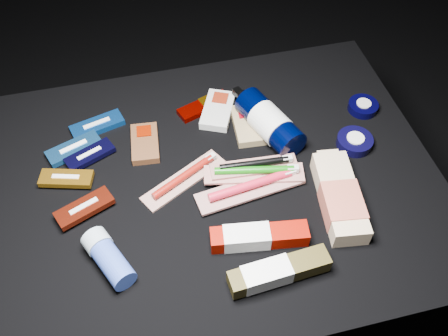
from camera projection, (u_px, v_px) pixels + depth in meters
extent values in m
plane|color=black|center=(220.00, 263.00, 1.42)|extent=(3.00, 3.00, 0.00)
cube|color=black|center=(219.00, 226.00, 1.27)|extent=(0.98, 0.78, 0.40)
cube|color=#11499C|center=(97.00, 125.00, 1.20)|extent=(0.13, 0.08, 0.01)
cube|color=silver|center=(97.00, 125.00, 1.20)|extent=(0.07, 0.03, 0.02)
cube|color=#1E5995|center=(74.00, 149.00, 1.15)|extent=(0.13, 0.09, 0.01)
cube|color=white|center=(74.00, 148.00, 1.15)|extent=(0.06, 0.03, 0.02)
cube|color=black|center=(90.00, 155.00, 1.14)|extent=(0.12, 0.08, 0.01)
cube|color=silver|center=(90.00, 155.00, 1.14)|extent=(0.06, 0.03, 0.01)
cube|color=#B37616|center=(66.00, 179.00, 1.09)|extent=(0.12, 0.07, 0.01)
cube|color=silver|center=(66.00, 178.00, 1.09)|extent=(0.06, 0.03, 0.02)
cube|color=maroon|center=(84.00, 208.00, 1.04)|extent=(0.13, 0.09, 0.01)
cube|color=beige|center=(84.00, 208.00, 1.04)|extent=(0.06, 0.03, 0.02)
cube|color=#543019|center=(145.00, 143.00, 1.16)|extent=(0.07, 0.12, 0.02)
cube|color=#641000|center=(144.00, 134.00, 1.18)|extent=(0.04, 0.04, 0.02)
cube|color=beige|center=(218.00, 110.00, 1.23)|extent=(0.11, 0.14, 0.02)
cube|color=maroon|center=(220.00, 101.00, 1.25)|extent=(0.05, 0.05, 0.02)
cube|color=#917A50|center=(248.00, 125.00, 1.20)|extent=(0.08, 0.13, 0.02)
cube|color=#6F040C|center=(246.00, 115.00, 1.22)|extent=(0.04, 0.04, 0.02)
cube|color=#710501|center=(204.00, 106.00, 1.24)|extent=(0.14, 0.09, 0.01)
cube|color=#956007|center=(212.00, 102.00, 1.25)|extent=(0.07, 0.06, 0.02)
cylinder|color=black|center=(270.00, 122.00, 1.17)|extent=(0.13, 0.20, 0.07)
cylinder|color=silver|center=(270.00, 124.00, 1.16)|extent=(0.10, 0.10, 0.08)
cylinder|color=black|center=(244.00, 97.00, 1.22)|extent=(0.03, 0.03, 0.03)
cube|color=black|center=(239.00, 94.00, 1.24)|extent=(0.03, 0.04, 0.02)
cylinder|color=black|center=(363.00, 107.00, 1.24)|extent=(0.07, 0.07, 0.02)
cylinder|color=silver|center=(363.00, 106.00, 1.24)|extent=(0.04, 0.04, 0.02)
cylinder|color=black|center=(355.00, 142.00, 1.16)|extent=(0.08, 0.08, 0.02)
cylinder|color=white|center=(355.00, 141.00, 1.16)|extent=(0.04, 0.04, 0.03)
cube|color=beige|center=(339.00, 197.00, 1.05)|extent=(0.10, 0.22, 0.04)
cube|color=#C15E49|center=(342.00, 206.00, 1.04)|extent=(0.09, 0.11, 0.05)
cube|color=beige|center=(328.00, 158.00, 1.12)|extent=(0.05, 0.03, 0.03)
cylinder|color=#334CA8|center=(113.00, 264.00, 0.95)|extent=(0.08, 0.11, 0.05)
cylinder|color=#9AADB7|center=(97.00, 242.00, 0.98)|extent=(0.06, 0.05, 0.05)
cube|color=#B3ABA9|center=(184.00, 180.00, 1.10)|extent=(0.20, 0.14, 0.01)
cylinder|color=maroon|center=(183.00, 177.00, 1.09)|extent=(0.15, 0.09, 0.02)
cube|color=beige|center=(211.00, 158.00, 1.13)|extent=(0.03, 0.02, 0.01)
cube|color=beige|center=(250.00, 189.00, 1.08)|extent=(0.25, 0.09, 0.01)
cylinder|color=red|center=(250.00, 185.00, 1.07)|extent=(0.19, 0.04, 0.02)
cube|color=silver|center=(289.00, 172.00, 1.09)|extent=(0.03, 0.02, 0.01)
cube|color=beige|center=(254.00, 174.00, 1.10)|extent=(0.23, 0.09, 0.01)
cylinder|color=#10640B|center=(254.00, 170.00, 1.09)|extent=(0.17, 0.05, 0.02)
cube|color=silver|center=(293.00, 169.00, 1.09)|extent=(0.03, 0.02, 0.01)
cube|color=#ACA6A1|center=(254.00, 167.00, 1.10)|extent=(0.20, 0.06, 0.01)
cylinder|color=black|center=(254.00, 163.00, 1.09)|extent=(0.15, 0.03, 0.02)
cube|color=silver|center=(287.00, 159.00, 1.10)|extent=(0.02, 0.01, 0.01)
cube|color=#880A00|center=(259.00, 237.00, 1.00)|extent=(0.20, 0.07, 0.04)
cube|color=silver|center=(247.00, 237.00, 0.99)|extent=(0.10, 0.06, 0.04)
cube|color=#3D3412|center=(279.00, 271.00, 0.94)|extent=(0.20, 0.06, 0.04)
cube|color=white|center=(266.00, 275.00, 0.94)|extent=(0.10, 0.05, 0.04)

